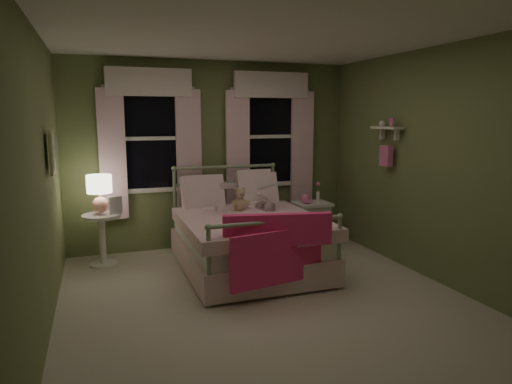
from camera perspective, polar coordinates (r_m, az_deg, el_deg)
name	(u,v)px	position (r m, az deg, el deg)	size (l,w,h in m)	color
room_shell	(264,172)	(4.48, 1.03, 2.49)	(4.20, 4.20, 4.20)	beige
bed	(247,238)	(5.58, -1.10, -5.79)	(1.58, 2.04, 1.18)	white
pink_throw	(278,241)	(4.60, 2.82, -6.12)	(1.10, 0.35, 0.71)	#F93079
child_left	(215,191)	(5.80, -5.14, 0.08)	(0.24, 0.16, 0.67)	#F7D1DD
child_right	(257,186)	(5.95, 0.09, 0.81)	(0.37, 0.29, 0.76)	#F7D1DD
book_left	(220,190)	(5.55, -4.51, 0.30)	(0.20, 0.27, 0.03)	beige
book_right	(263,191)	(5.72, 0.92, 0.17)	(0.20, 0.27, 0.02)	beige
teddy_bear	(240,201)	(5.74, -2.02, -1.10)	(0.23, 0.18, 0.31)	tan
nightstand_left	(102,233)	(5.98, -18.70, -4.84)	(0.46, 0.46, 0.65)	white
table_lamp	(100,190)	(5.87, -18.98, 0.24)	(0.30, 0.30, 0.47)	#FAA993
book_nightstand	(110,214)	(5.85, -17.83, -2.69)	(0.16, 0.22, 0.02)	beige
nightstand_right	(312,209)	(6.44, 6.97, -2.18)	(0.50, 0.40, 0.64)	white
pink_toy	(306,199)	(6.36, 6.22, -0.86)	(0.14, 0.19, 0.14)	pink
bud_vase	(318,192)	(6.50, 7.77, 0.04)	(0.06, 0.06, 0.28)	white
window_left	(151,133)	(6.24, -13.01, 7.20)	(1.34, 0.13, 1.96)	black
window_right	(270,132)	(6.65, 1.82, 7.56)	(1.34, 0.13, 1.96)	black
wall_shelf	(387,142)	(5.98, 16.01, 6.03)	(0.15, 0.50, 0.60)	white
framed_picture	(52,152)	(4.80, -24.14, 4.53)	(0.03, 0.32, 0.42)	beige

